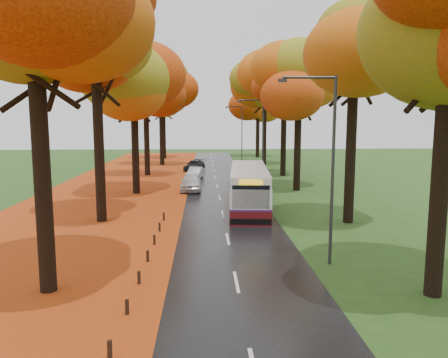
{
  "coord_description": "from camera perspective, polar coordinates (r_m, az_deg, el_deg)",
  "views": [
    {
      "loc": [
        -1.21,
        -9.98,
        6.24
      ],
      "look_at": [
        0.0,
        16.24,
        2.6
      ],
      "focal_mm": 35.0,
      "sensor_mm": 36.0,
      "label": 1
    }
  ],
  "objects": [
    {
      "name": "streetlamp_near",
      "position": [
        18.77,
        13.34,
        3.02
      ],
      "size": [
        2.45,
        0.18,
        8.0
      ],
      "color": "#333538",
      "rests_on": "ground"
    },
    {
      "name": "streetlamp_far",
      "position": [
        62.21,
        2.12,
        6.48
      ],
      "size": [
        2.45,
        0.18,
        8.0
      ],
      "color": "#333538",
      "rests_on": "ground"
    },
    {
      "name": "car_silver",
      "position": [
        45.12,
        -3.77,
        0.76
      ],
      "size": [
        1.88,
        3.87,
        1.22
      ],
      "primitive_type": "imported",
      "rotation": [
        0.0,
        0.0,
        -0.16
      ],
      "color": "#AEB0B6",
      "rests_on": "road"
    },
    {
      "name": "trees_left",
      "position": [
        37.66,
        -12.06,
        12.74
      ],
      "size": [
        9.2,
        74.0,
        13.88
      ],
      "color": "black",
      "rests_on": "ground"
    },
    {
      "name": "car_white",
      "position": [
        37.96,
        -4.34,
        -0.4
      ],
      "size": [
        1.76,
        4.34,
        1.48
      ],
      "primitive_type": "imported",
      "rotation": [
        0.0,
        0.0,
        -0.01
      ],
      "color": "silver",
      "rests_on": "road"
    },
    {
      "name": "centre_line",
      "position": [
        35.54,
        -0.65,
        -2.15
      ],
      "size": [
        0.12,
        90.0,
        0.01
      ],
      "primitive_type": "cube",
      "color": "silver",
      "rests_on": "road"
    },
    {
      "name": "bollard_row",
      "position": [
        16.04,
        -11.73,
        -14.16
      ],
      "size": [
        0.11,
        23.51,
        0.52
      ],
      "color": "black",
      "rests_on": "ground"
    },
    {
      "name": "bus",
      "position": [
        30.44,
        3.26,
        -1.01
      ],
      "size": [
        3.34,
        10.99,
        2.85
      ],
      "rotation": [
        0.0,
        0.0,
        -0.08
      ],
      "color": "#500C10",
      "rests_on": "road"
    },
    {
      "name": "trees_right",
      "position": [
        37.99,
        10.41,
        12.98
      ],
      "size": [
        9.3,
        74.2,
        13.96
      ],
      "color": "black",
      "rests_on": "ground"
    },
    {
      "name": "road",
      "position": [
        35.55,
        -0.65,
        -2.18
      ],
      "size": [
        6.5,
        90.0,
        0.04
      ],
      "primitive_type": "cube",
      "color": "black",
      "rests_on": "ground"
    },
    {
      "name": "leaf_verge",
      "position": [
        36.37,
        -14.98,
        -2.24
      ],
      "size": [
        12.0,
        90.0,
        0.02
      ],
      "primitive_type": "cube",
      "color": "maroon",
      "rests_on": "ground"
    },
    {
      "name": "streetlamp_mid",
      "position": [
        40.34,
        4.73,
        5.7
      ],
      "size": [
        2.45,
        0.18,
        8.0
      ],
      "color": "#333538",
      "rests_on": "ground"
    },
    {
      "name": "leaf_drift",
      "position": [
        35.57,
        -5.57,
        -2.18
      ],
      "size": [
        0.9,
        90.0,
        0.01
      ],
      "primitive_type": "cube",
      "color": "#C25113",
      "rests_on": "road"
    },
    {
      "name": "car_dark",
      "position": [
        52.68,
        -3.87,
        1.78
      ],
      "size": [
        2.92,
        4.51,
        1.22
      ],
      "primitive_type": "imported",
      "rotation": [
        0.0,
        0.0,
        -0.32
      ],
      "color": "black",
      "rests_on": "road"
    }
  ]
}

